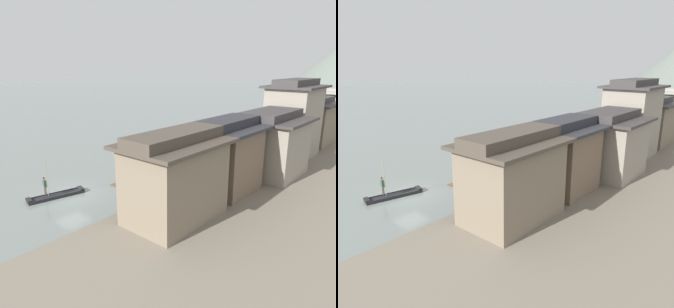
# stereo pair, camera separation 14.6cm
# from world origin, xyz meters

# --- Properties ---
(ground_plane) EXTENTS (400.00, 400.00, 0.00)m
(ground_plane) POSITION_xyz_m (0.00, 0.00, 0.00)
(ground_plane) COLOR gray
(boat_foreground_poled) EXTENTS (2.02, 4.87, 0.38)m
(boat_foreground_poled) POSITION_xyz_m (-0.51, -1.16, 0.13)
(boat_foreground_poled) COLOR #232326
(boat_foreground_poled) RESTS_ON ground
(boatman_person) EXTENTS (0.57, 0.27, 3.04)m
(boatman_person) POSITION_xyz_m (-0.68, -1.97, 1.39)
(boatman_person) COLOR black
(boatman_person) RESTS_ON boat_foreground_poled
(boat_moored_nearest) EXTENTS (2.99, 4.01, 0.40)m
(boat_moored_nearest) POSITION_xyz_m (1.85, 59.40, 0.13)
(boat_moored_nearest) COLOR #423328
(boat_moored_nearest) RESTS_ON ground
(boat_moored_second) EXTENTS (1.34, 4.72, 0.56)m
(boat_moored_second) POSITION_xyz_m (2.18, 33.94, 0.18)
(boat_moored_second) COLOR brown
(boat_moored_second) RESTS_ON ground
(boat_moored_third) EXTENTS (2.61, 5.03, 0.73)m
(boat_moored_third) POSITION_xyz_m (-1.37, 22.74, 0.25)
(boat_moored_third) COLOR #232326
(boat_moored_third) RESTS_ON ground
(boat_moored_far) EXTENTS (2.13, 4.88, 0.37)m
(boat_moored_far) POSITION_xyz_m (5.51, 6.89, 0.12)
(boat_moored_far) COLOR brown
(boat_moored_far) RESTS_ON ground
(boat_midriver_drifting) EXTENTS (3.21, 5.67, 0.68)m
(boat_midriver_drifting) POSITION_xyz_m (1.25, 12.05, 0.21)
(boat_midriver_drifting) COLOR brown
(boat_midriver_drifting) RESTS_ON ground
(boat_midriver_upstream) EXTENTS (1.89, 3.69, 0.74)m
(boat_midriver_upstream) POSITION_xyz_m (5.11, 47.94, 0.28)
(boat_midriver_upstream) COLOR #423328
(boat_midriver_upstream) RESTS_ON ground
(boat_upstream_distant) EXTENTS (1.87, 5.79, 0.85)m
(boat_upstream_distant) POSITION_xyz_m (4.56, 23.30, 0.28)
(boat_upstream_distant) COLOR #33281E
(boat_upstream_distant) RESTS_ON ground
(house_waterfront_nearest) EXTENTS (5.51, 7.54, 6.14)m
(house_waterfront_nearest) POSITION_xyz_m (10.54, 1.50, 3.73)
(house_waterfront_nearest) COLOR #7F705B
(house_waterfront_nearest) RESTS_ON riverbank_right
(house_waterfront_second) EXTENTS (5.41, 5.86, 6.14)m
(house_waterfront_second) POSITION_xyz_m (10.49, 8.26, 3.74)
(house_waterfront_second) COLOR #75604C
(house_waterfront_second) RESTS_ON riverbank_right
(house_waterfront_tall) EXTENTS (6.94, 6.89, 6.14)m
(house_waterfront_tall) POSITION_xyz_m (11.25, 14.76, 3.73)
(house_waterfront_tall) COLOR gray
(house_waterfront_tall) RESTS_ON riverbank_right
(house_waterfront_narrow) EXTENTS (5.68, 7.26, 8.74)m
(house_waterfront_narrow) POSITION_xyz_m (10.62, 22.34, 5.03)
(house_waterfront_narrow) COLOR gray
(house_waterfront_narrow) RESTS_ON riverbank_right
(house_waterfront_far) EXTENTS (5.59, 7.45, 6.14)m
(house_waterfront_far) POSITION_xyz_m (10.58, 30.20, 3.73)
(house_waterfront_far) COLOR #7F705B
(house_waterfront_far) RESTS_ON riverbank_right
(stone_bridge) EXTENTS (22.28, 2.40, 5.19)m
(stone_bridge) POSITION_xyz_m (0.00, 72.59, 3.33)
(stone_bridge) COLOR gray
(stone_bridge) RESTS_ON ground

